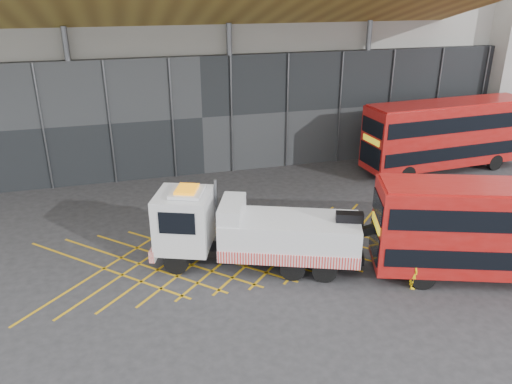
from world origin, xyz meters
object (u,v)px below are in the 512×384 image
object	(u,v)px
bus_towed	(504,228)
recovery_truck	(249,231)
worker	(414,269)
bus_second	(447,133)

from	to	relation	value
bus_towed	recovery_truck	bearing A→B (deg)	178.03
recovery_truck	bus_towed	xyz separation A→B (m)	(10.39, -4.07, 0.70)
recovery_truck	worker	size ratio (longest dim) A/B	5.92
worker	bus_towed	bearing A→B (deg)	-72.40
bus_second	worker	bearing A→B (deg)	-132.48
recovery_truck	worker	world-z (taller)	recovery_truck
bus_towed	worker	world-z (taller)	bus_towed
recovery_truck	bus_towed	world-z (taller)	bus_towed
bus_towed	bus_second	xyz separation A→B (m)	(6.26, 13.02, 0.24)
worker	recovery_truck	bearing A→B (deg)	81.68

